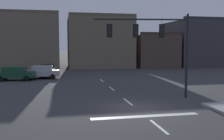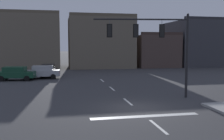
{
  "view_description": "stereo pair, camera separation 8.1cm",
  "coord_description": "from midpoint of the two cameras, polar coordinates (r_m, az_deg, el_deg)",
  "views": [
    {
      "loc": [
        -4.79,
        -15.99,
        4.0
      ],
      "look_at": [
        -0.99,
        2.95,
        2.24
      ],
      "focal_mm": 41.81,
      "sensor_mm": 36.0,
      "label": 1
    },
    {
      "loc": [
        -4.71,
        -16.01,
        4.0
      ],
      "look_at": [
        -0.99,
        2.95,
        2.24
      ],
      "focal_mm": 41.81,
      "sensor_mm": 36.0,
      "label": 2
    }
  ],
  "objects": [
    {
      "name": "car_lot_middle",
      "position": [
        36.19,
        -13.65,
        0.07
      ],
      "size": [
        2.1,
        4.53,
        1.61
      ],
      "color": "black",
      "rests_on": "ground"
    },
    {
      "name": "building_row",
      "position": [
        52.17,
        4.09,
        5.4
      ],
      "size": [
        55.27,
        13.32,
        9.92
      ],
      "color": "#665B4C",
      "rests_on": "ground"
    },
    {
      "name": "ground_plane",
      "position": [
        17.16,
        5.33,
        -8.31
      ],
      "size": [
        400.0,
        400.0,
        0.0
      ],
      "primitive_type": "plane",
      "color": "#353538"
    },
    {
      "name": "stop_bar_paint",
      "position": [
        15.31,
        7.48,
        -9.98
      ],
      "size": [
        6.4,
        0.5,
        0.01
      ],
      "primitive_type": "cube",
      "color": "silver",
      "rests_on": "ground"
    },
    {
      "name": "signal_mast_near_side",
      "position": [
        20.39,
        9.85,
        6.71
      ],
      "size": [
        7.25,
        1.16,
        6.52
      ],
      "color": "black",
      "rests_on": "ground"
    },
    {
      "name": "car_lot_farside",
      "position": [
        32.68,
        -20.24,
        -0.65
      ],
      "size": [
        4.62,
        2.38,
        1.61
      ],
      "color": "#143D28",
      "rests_on": "ground"
    },
    {
      "name": "lane_centreline",
      "position": [
        19.04,
        3.62,
        -6.93
      ],
      "size": [
        0.16,
        26.4,
        0.01
      ],
      "color": "silver",
      "rests_on": "ground"
    },
    {
      "name": "car_lot_nearside",
      "position": [
        33.43,
        -14.99,
        -0.38
      ],
      "size": [
        4.52,
        2.08,
        1.61
      ],
      "color": "#9EA0A5",
      "rests_on": "ground"
    }
  ]
}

